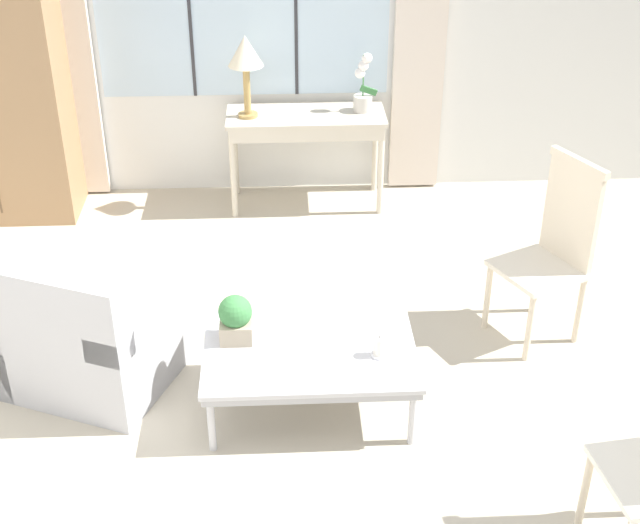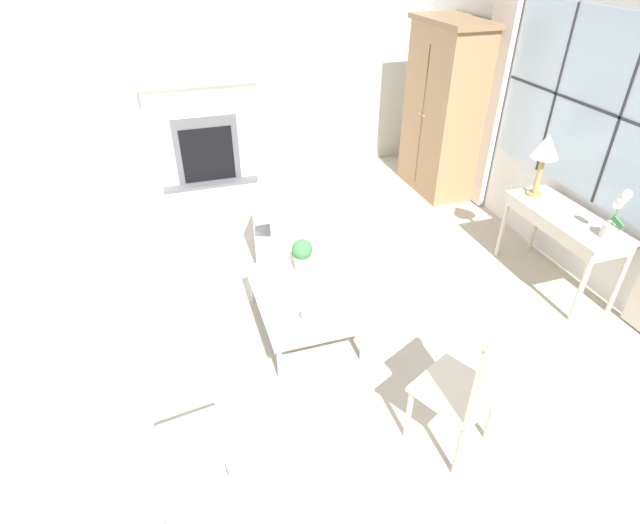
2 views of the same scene
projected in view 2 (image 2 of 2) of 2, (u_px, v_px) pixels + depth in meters
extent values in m
plane|color=#B2A893|center=(266.00, 307.00, 4.51)|extent=(14.00, 14.00, 0.00)
cube|color=silver|center=(584.00, 122.00, 4.51)|extent=(7.20, 0.06, 2.80)
cube|color=silver|center=(586.00, 105.00, 4.42)|extent=(2.15, 0.01, 1.55)
cube|color=#2D2D33|center=(556.00, 93.00, 4.72)|extent=(0.02, 0.02, 1.55)
cube|color=#2D2D33|center=(620.00, 118.00, 4.11)|extent=(0.02, 0.02, 1.55)
cube|color=#2D2D33|center=(586.00, 105.00, 4.41)|extent=(2.15, 0.02, 0.02)
cube|color=beige|center=(490.00, 99.00, 5.60)|extent=(0.39, 0.06, 2.48)
cube|color=silver|center=(253.00, 67.00, 6.29)|extent=(0.06, 7.20, 2.80)
cube|color=#515156|center=(211.00, 182.00, 6.71)|extent=(0.34, 1.25, 0.04)
cube|color=silver|center=(205.00, 135.00, 6.43)|extent=(0.18, 1.39, 1.28)
cube|color=silver|center=(198.00, 83.00, 6.04)|extent=(0.24, 1.47, 0.04)
cube|color=black|center=(208.00, 155.00, 6.48)|extent=(0.02, 0.67, 0.71)
cube|color=#515156|center=(207.00, 150.00, 6.45)|extent=(0.01, 0.83, 0.87)
cube|color=silver|center=(191.00, 34.00, 5.83)|extent=(0.04, 1.22, 1.05)
cube|color=silver|center=(191.00, 35.00, 5.81)|extent=(0.01, 1.14, 0.97)
cube|color=#93704C|center=(443.00, 113.00, 6.07)|extent=(1.04, 0.55, 1.98)
cube|color=olive|center=(456.00, 20.00, 5.51)|extent=(1.12, 0.61, 0.06)
cube|color=brown|center=(422.00, 118.00, 6.02)|extent=(0.01, 0.01, 1.66)
sphere|color=#997F4C|center=(420.00, 114.00, 6.04)|extent=(0.03, 0.03, 0.03)
sphere|color=#997F4C|center=(424.00, 116.00, 5.96)|extent=(0.03, 0.03, 0.03)
cube|color=beige|center=(568.00, 216.00, 4.45)|extent=(1.18, 0.49, 0.03)
cube|color=beige|center=(566.00, 222.00, 4.49)|extent=(1.13, 0.47, 0.10)
cylinder|color=beige|center=(503.00, 226.00, 5.04)|extent=(0.04, 0.04, 0.70)
cylinder|color=beige|center=(581.00, 288.00, 4.17)|extent=(0.04, 0.04, 0.70)
cylinder|color=beige|center=(537.00, 220.00, 5.14)|extent=(0.04, 0.04, 0.70)
cylinder|color=beige|center=(620.00, 279.00, 4.27)|extent=(0.04, 0.04, 0.70)
cylinder|color=#9E7F47|center=(534.00, 194.00, 4.77)|extent=(0.14, 0.14, 0.02)
cylinder|color=#9E7F47|center=(539.00, 175.00, 4.66)|extent=(0.05, 0.05, 0.36)
cone|color=beige|center=(547.00, 146.00, 4.50)|extent=(0.25, 0.25, 0.22)
cylinder|color=#BCB7AD|center=(610.00, 231.00, 4.08)|extent=(0.14, 0.14, 0.12)
cylinder|color=#38753D|center=(619.00, 208.00, 3.97)|extent=(0.01, 0.01, 0.31)
cube|color=#38753D|center=(618.00, 222.00, 4.00)|extent=(0.13, 0.02, 0.08)
sphere|color=white|center=(618.00, 204.00, 3.98)|extent=(0.08, 0.08, 0.08)
sphere|color=white|center=(622.00, 199.00, 3.93)|extent=(0.08, 0.08, 0.08)
sphere|color=white|center=(627.00, 194.00, 3.88)|extent=(0.08, 0.08, 0.08)
cube|color=#B2B2B7|center=(305.00, 233.00, 5.21)|extent=(1.18, 1.15, 0.42)
cube|color=#B2B2B7|center=(269.00, 195.00, 5.00)|extent=(0.90, 0.50, 0.43)
cube|color=#B2B2B7|center=(308.00, 211.00, 5.46)|extent=(0.52, 0.87, 0.56)
cube|color=#B2B2B7|center=(301.00, 245.00, 4.87)|extent=(0.52, 0.87, 0.56)
cube|color=beige|center=(455.00, 390.00, 3.11)|extent=(0.59, 0.59, 0.03)
cube|color=beige|center=(494.00, 371.00, 2.81)|extent=(0.21, 0.38, 0.60)
cube|color=beige|center=(506.00, 328.00, 2.63)|extent=(0.23, 0.40, 0.05)
cylinder|color=beige|center=(409.00, 414.00, 3.24)|extent=(0.04, 0.04, 0.44)
cylinder|color=beige|center=(442.00, 383.00, 3.46)|extent=(0.04, 0.04, 0.44)
cylinder|color=beige|center=(459.00, 451.00, 3.01)|extent=(0.04, 0.04, 0.44)
cylinder|color=beige|center=(491.00, 415.00, 3.23)|extent=(0.04, 0.04, 0.44)
cube|color=white|center=(181.00, 474.00, 2.63)|extent=(0.49, 0.49, 0.03)
cube|color=beige|center=(180.00, 471.00, 2.32)|extent=(0.09, 0.41, 0.57)
cube|color=beige|center=(169.00, 429.00, 2.15)|extent=(0.09, 0.43, 0.05)
cylinder|color=beige|center=(147.00, 484.00, 2.84)|extent=(0.04, 0.04, 0.43)
cylinder|color=beige|center=(212.00, 459.00, 2.97)|extent=(0.04, 0.04, 0.43)
cylinder|color=beige|center=(230.00, 515.00, 2.69)|extent=(0.04, 0.04, 0.43)
cube|color=#BCBCC1|center=(303.00, 294.00, 4.08)|extent=(1.11, 0.76, 0.03)
cube|color=#A0A0A4|center=(303.00, 298.00, 4.10)|extent=(1.09, 0.75, 0.04)
cylinder|color=#BCBCC1|center=(252.00, 285.00, 4.50)|extent=(0.04, 0.04, 0.35)
cylinder|color=#BCBCC1|center=(280.00, 362.00, 3.70)|extent=(0.04, 0.04, 0.35)
cylinder|color=#BCBCC1|center=(322.00, 272.00, 4.67)|extent=(0.04, 0.04, 0.35)
cylinder|color=#BCBCC1|center=(363.00, 343.00, 3.87)|extent=(0.04, 0.04, 0.35)
cube|color=tan|center=(302.00, 261.00, 4.37)|extent=(0.17, 0.17, 0.11)
sphere|color=#38753D|center=(302.00, 250.00, 4.31)|extent=(0.18, 0.18, 0.18)
cylinder|color=silver|center=(306.00, 322.00, 3.77)|extent=(0.09, 0.09, 0.01)
cylinder|color=silver|center=(306.00, 316.00, 3.73)|extent=(0.06, 0.06, 0.10)
cylinder|color=black|center=(306.00, 310.00, 3.70)|extent=(0.00, 0.00, 0.01)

